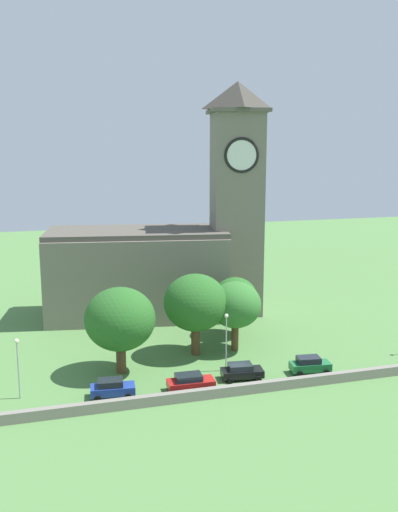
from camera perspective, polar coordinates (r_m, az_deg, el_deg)
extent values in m
plane|color=#517F42|center=(72.47, -0.15, -8.03)|extent=(200.00, 200.00, 0.00)
cube|color=slate|center=(80.09, -6.24, -1.93)|extent=(26.42, 16.03, 11.59)
cube|color=#524C43|center=(78.95, -6.33, 2.42)|extent=(26.25, 15.08, 0.70)
cube|color=slate|center=(79.93, 3.80, 4.12)|extent=(7.77, 7.77, 28.16)
cube|color=#5B554B|center=(79.50, 3.93, 14.43)|extent=(9.01, 9.01, 0.50)
pyramid|color=#403C35|center=(79.65, 3.95, 15.94)|extent=(8.16, 8.16, 3.71)
cylinder|color=white|center=(75.99, 4.34, 10.15)|extent=(4.28, 0.83, 4.32)
torus|color=black|center=(75.99, 4.34, 10.15)|extent=(4.71, 1.16, 4.71)
cylinder|color=white|center=(80.05, 6.33, 10.15)|extent=(0.83, 4.28, 4.32)
torus|color=black|center=(80.05, 6.33, 10.15)|extent=(1.16, 4.71, 4.71)
cube|color=gray|center=(56.45, 4.96, -13.22)|extent=(47.84, 0.70, 1.02)
cube|color=#233D9E|center=(56.14, -8.73, -13.23)|extent=(4.39, 2.25, 0.79)
cube|color=#1E232B|center=(55.85, -8.97, -12.57)|extent=(2.52, 1.84, 0.63)
cylinder|color=black|center=(57.17, -7.26, -13.16)|extent=(0.67, 0.39, 0.64)
cylinder|color=black|center=(55.51, -7.16, -13.93)|extent=(0.67, 0.39, 0.64)
cylinder|color=black|center=(57.13, -10.22, -13.27)|extent=(0.67, 0.39, 0.64)
cylinder|color=black|center=(55.47, -10.22, -14.04)|extent=(0.67, 0.39, 0.64)
cube|color=red|center=(56.84, -0.83, -12.80)|extent=(4.69, 2.10, 0.77)
cube|color=#1E232B|center=(56.52, -1.07, -12.19)|extent=(2.65, 1.79, 0.61)
cylinder|color=black|center=(58.20, 0.50, -12.63)|extent=(0.63, 0.37, 0.62)
cylinder|color=black|center=(56.49, 0.99, -13.39)|extent=(0.63, 0.37, 0.62)
cylinder|color=black|center=(57.56, -2.62, -12.92)|extent=(0.63, 0.37, 0.62)
cylinder|color=black|center=(55.84, -2.22, -13.70)|extent=(0.63, 0.37, 0.62)
cube|color=black|center=(59.56, 4.39, -11.70)|extent=(4.49, 2.44, 0.75)
cube|color=#1E232B|center=(59.25, 4.19, -11.12)|extent=(2.59, 1.98, 0.59)
cylinder|color=black|center=(60.90, 5.53, -11.58)|extent=(0.64, 0.42, 0.60)
cylinder|color=black|center=(59.18, 6.01, -12.28)|extent=(0.64, 0.42, 0.60)
cylinder|color=black|center=(60.27, 2.79, -11.79)|extent=(0.64, 0.42, 0.60)
cylinder|color=black|center=(58.54, 3.18, -12.50)|extent=(0.64, 0.42, 0.60)
cube|color=#1E6B38|center=(61.95, 11.21, -10.90)|extent=(4.42, 2.26, 0.82)
cube|color=#1E232B|center=(61.61, 11.04, -10.28)|extent=(2.54, 1.82, 0.65)
cylinder|color=black|center=(63.35, 12.16, -10.84)|extent=(0.69, 0.39, 0.66)
cylinder|color=black|center=(61.84, 12.75, -11.42)|extent=(0.69, 0.39, 0.66)
cylinder|color=black|center=(62.41, 9.64, -11.08)|extent=(0.69, 0.39, 0.66)
cylinder|color=black|center=(60.88, 10.18, -11.69)|extent=(0.69, 0.39, 0.66)
cylinder|color=#9EA0A5|center=(57.00, -17.82, -11.03)|extent=(0.14, 0.14, 5.53)
sphere|color=#F4EFCC|center=(55.97, -18.00, -8.19)|extent=(0.44, 0.44, 0.44)
cylinder|color=#9EA0A5|center=(60.68, 2.77, -8.94)|extent=(0.14, 0.14, 5.90)
sphere|color=#F4EFCC|center=(59.68, 2.80, -6.07)|extent=(0.44, 0.44, 0.44)
cylinder|color=brown|center=(61.15, -7.90, -10.24)|extent=(1.04, 1.04, 3.16)
ellipsoid|color=#286023|center=(59.72, -8.01, -6.33)|extent=(7.43, 7.43, 6.69)
cylinder|color=brown|center=(65.60, -0.35, -8.49)|extent=(1.02, 1.02, 3.49)
ellipsoid|color=#286023|center=(64.25, -0.36, -4.73)|extent=(7.28, 7.28, 6.55)
cylinder|color=brown|center=(67.06, 3.66, -8.16)|extent=(0.85, 0.85, 3.29)
ellipsoid|color=#33702D|center=(65.88, 3.70, -4.94)|extent=(6.04, 6.04, 5.44)
cylinder|color=brown|center=(72.24, 3.66, -6.86)|extent=(0.77, 0.77, 3.00)
ellipsoid|color=#286023|center=(71.23, 3.69, -4.14)|extent=(5.47, 5.47, 4.92)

